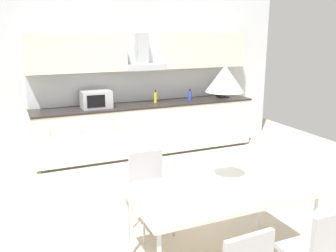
% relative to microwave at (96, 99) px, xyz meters
% --- Properties ---
extents(ground_plane, '(8.73, 8.92, 0.02)m').
position_rel_microwave_xyz_m(ground_plane, '(0.13, -2.65, -1.04)').
color(ground_plane, beige).
extents(wall_back, '(6.99, 0.10, 2.86)m').
position_rel_microwave_xyz_m(wall_back, '(0.13, 0.37, 0.39)').
color(wall_back, silver).
rests_on(wall_back, ground_plane).
extents(kitchen_counter, '(3.90, 0.67, 0.89)m').
position_rel_microwave_xyz_m(kitchen_counter, '(0.89, 0.00, -0.58)').
color(kitchen_counter, '#333333').
rests_on(kitchen_counter, ground_plane).
extents(backsplash_tile, '(3.88, 0.02, 0.53)m').
position_rel_microwave_xyz_m(backsplash_tile, '(0.89, 0.31, 0.13)').
color(backsplash_tile, silver).
rests_on(backsplash_tile, kitchen_counter).
extents(upper_wall_cabinets, '(3.88, 0.40, 0.62)m').
position_rel_microwave_xyz_m(upper_wall_cabinets, '(0.89, 0.15, 0.73)').
color(upper_wall_cabinets, silver).
extents(microwave, '(0.48, 0.35, 0.28)m').
position_rel_microwave_xyz_m(microwave, '(0.00, 0.00, 0.00)').
color(microwave, '#ADADB2').
rests_on(microwave, kitchen_counter).
extents(coffee_maker, '(0.18, 0.19, 0.30)m').
position_rel_microwave_xyz_m(coffee_maker, '(2.40, 0.03, 0.01)').
color(coffee_maker, black).
rests_on(coffee_maker, kitchen_counter).
extents(bottle_yellow, '(0.06, 0.06, 0.22)m').
position_rel_microwave_xyz_m(bottle_yellow, '(1.05, 0.02, -0.04)').
color(bottle_yellow, yellow).
rests_on(bottle_yellow, kitchen_counter).
extents(bottle_blue, '(0.07, 0.07, 0.20)m').
position_rel_microwave_xyz_m(bottle_blue, '(1.73, 0.02, -0.06)').
color(bottle_blue, blue).
rests_on(bottle_blue, kitchen_counter).
extents(dining_table, '(1.64, 0.90, 0.75)m').
position_rel_microwave_xyz_m(dining_table, '(0.34, -3.32, -0.33)').
color(dining_table, silver).
rests_on(dining_table, ground_plane).
extents(chair_near_right, '(0.40, 0.40, 0.87)m').
position_rel_microwave_xyz_m(chair_near_right, '(0.71, -4.15, -0.50)').
color(chair_near_right, '#B2B2B7').
rests_on(chair_near_right, ground_plane).
extents(chair_far_left, '(0.41, 0.41, 0.87)m').
position_rel_microwave_xyz_m(chair_far_left, '(-0.03, -2.49, -0.50)').
color(chair_far_left, '#B2B2B7').
rests_on(chair_far_left, ground_plane).
extents(pendant_lamp, '(0.32, 0.32, 0.22)m').
position_rel_microwave_xyz_m(pendant_lamp, '(0.34, -3.32, 0.70)').
color(pendant_lamp, silver).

